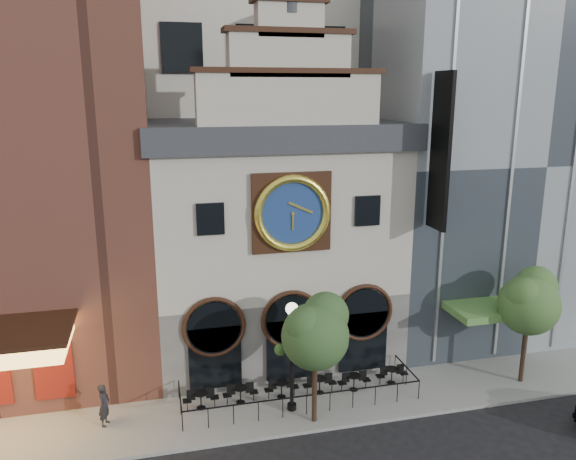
# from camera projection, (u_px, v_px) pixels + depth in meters

# --- Properties ---
(ground) EXTENTS (120.00, 120.00, 0.00)m
(ground) POSITION_uv_depth(u_px,v_px,m) (314.00, 433.00, 23.26)
(ground) COLOR black
(ground) RESTS_ON ground
(sidewalk) EXTENTS (44.00, 5.00, 0.15)m
(sidewalk) POSITION_uv_depth(u_px,v_px,m) (299.00, 400.00, 25.60)
(sidewalk) COLOR gray
(sidewalk) RESTS_ON ground
(clock_building) EXTENTS (12.60, 8.78, 18.65)m
(clock_building) POSITION_uv_depth(u_px,v_px,m) (273.00, 232.00, 29.02)
(clock_building) COLOR #605E5B
(clock_building) RESTS_ON ground
(retail_building) EXTENTS (14.00, 14.40, 20.00)m
(retail_building) POSITION_uv_depth(u_px,v_px,m) (479.00, 154.00, 33.22)
(retail_building) COLOR gray
(retail_building) RESTS_ON ground
(cafe_railing) EXTENTS (10.60, 2.60, 0.90)m
(cafe_railing) POSITION_uv_depth(u_px,v_px,m) (299.00, 390.00, 25.47)
(cafe_railing) COLOR black
(cafe_railing) RESTS_ON sidewalk
(bistro_0) EXTENTS (1.58, 0.68, 0.90)m
(bistro_0) POSITION_uv_depth(u_px,v_px,m) (201.00, 399.00, 24.70)
(bistro_0) COLOR black
(bistro_0) RESTS_ON sidewalk
(bistro_1) EXTENTS (1.58, 0.68, 0.90)m
(bistro_1) POSITION_uv_depth(u_px,v_px,m) (240.00, 393.00, 25.16)
(bistro_1) COLOR black
(bistro_1) RESTS_ON sidewalk
(bistro_2) EXTENTS (1.58, 0.68, 0.90)m
(bistro_2) POSITION_uv_depth(u_px,v_px,m) (281.00, 388.00, 25.60)
(bistro_2) COLOR black
(bistro_2) RESTS_ON sidewalk
(bistro_3) EXTENTS (1.58, 0.68, 0.90)m
(bistro_3) POSITION_uv_depth(u_px,v_px,m) (320.00, 384.00, 25.97)
(bistro_3) COLOR black
(bistro_3) RESTS_ON sidewalk
(bistro_4) EXTENTS (1.58, 0.68, 0.90)m
(bistro_4) POSITION_uv_depth(u_px,v_px,m) (354.00, 381.00, 26.22)
(bistro_4) COLOR black
(bistro_4) RESTS_ON sidewalk
(bistro_5) EXTENTS (1.58, 0.68, 0.90)m
(bistro_5) POSITION_uv_depth(u_px,v_px,m) (392.00, 374.00, 26.84)
(bistro_5) COLOR black
(bistro_5) RESTS_ON sidewalk
(pedestrian) EXTENTS (0.62, 0.78, 1.86)m
(pedestrian) POSITION_uv_depth(u_px,v_px,m) (104.00, 405.00, 23.38)
(pedestrian) COLOR black
(pedestrian) RESTS_ON sidewalk
(lamppost) EXTENTS (1.59, 0.67, 5.01)m
(lamppost) POSITION_uv_depth(u_px,v_px,m) (292.00, 345.00, 23.99)
(lamppost) COLOR black
(lamppost) RESTS_ON sidewalk
(tree_left) EXTENTS (2.91, 2.80, 5.60)m
(tree_left) POSITION_uv_depth(u_px,v_px,m) (316.00, 331.00, 22.95)
(tree_left) COLOR #382619
(tree_left) RESTS_ON sidewalk
(tree_right) EXTENTS (2.94, 2.83, 5.66)m
(tree_right) POSITION_uv_depth(u_px,v_px,m) (530.00, 300.00, 26.21)
(tree_right) COLOR #382619
(tree_right) RESTS_ON sidewalk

